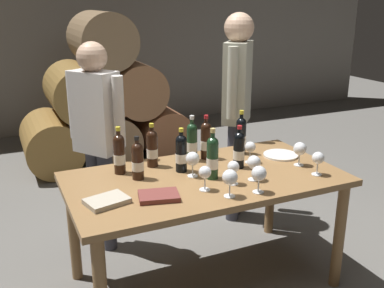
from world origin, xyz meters
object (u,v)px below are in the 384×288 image
at_px(leather_ledger, 107,201).
at_px(taster_seated_left, 97,131).
at_px(wine_glass_4, 193,159).
at_px(sommelier_presenting, 237,99).
at_px(wine_glass_3, 205,173).
at_px(tasting_notebook, 159,196).
at_px(wine_bottle_2, 152,148).
at_px(wine_glass_0, 230,178).
at_px(wine_glass_7, 233,168).
at_px(wine_bottle_8, 241,135).
at_px(wine_bottle_3, 239,149).
at_px(wine_bottle_4, 138,160).
at_px(wine_bottle_6, 119,153).
at_px(wine_bottle_7, 206,140).
at_px(wine_bottle_1, 192,141).
at_px(dining_table, 205,189).
at_px(wine_bottle_0, 212,157).
at_px(wine_glass_1, 259,174).
at_px(wine_glass_5, 254,163).
at_px(wine_bottle_5, 181,153).
at_px(wine_glass_2, 300,149).
at_px(wine_glass_8, 318,159).
at_px(serving_plate, 281,155).
at_px(wine_glass_6, 250,148).

bearing_deg(leather_ledger, taster_seated_left, 66.08).
relative_size(wine_glass_4, sommelier_presenting, 0.09).
relative_size(wine_glass_3, tasting_notebook, 0.67).
xyz_separation_m(wine_bottle_2, wine_glass_0, (0.23, -0.63, -0.01)).
bearing_deg(wine_glass_0, wine_glass_7, 54.71).
xyz_separation_m(wine_bottle_8, sommelier_presenting, (0.23, 0.47, 0.15)).
xyz_separation_m(wine_bottle_3, wine_glass_4, (-0.34, -0.02, -0.01)).
bearing_deg(wine_bottle_4, wine_bottle_6, 118.79).
bearing_deg(wine_bottle_6, wine_glass_0, -52.40).
bearing_deg(wine_bottle_7, wine_bottle_1, 178.50).
relative_size(wine_bottle_4, tasting_notebook, 1.23).
relative_size(wine_bottle_2, wine_bottle_3, 1.03).
relative_size(wine_glass_3, leather_ledger, 0.67).
relative_size(wine_bottle_3, leather_ledger, 1.29).
relative_size(dining_table, wine_bottle_0, 5.33).
relative_size(wine_glass_1, wine_glass_7, 1.10).
height_order(wine_bottle_8, wine_glass_5, wine_bottle_8).
xyz_separation_m(wine_glass_0, wine_glass_5, (0.25, 0.15, -0.00)).
distance_m(wine_bottle_5, wine_glass_1, 0.55).
distance_m(wine_glass_2, wine_glass_7, 0.56).
distance_m(wine_bottle_6, taster_seated_left, 0.46).
bearing_deg(wine_glass_8, serving_plate, 90.22).
bearing_deg(wine_glass_3, wine_bottle_0, 50.04).
bearing_deg(leather_ledger, wine_bottle_5, 12.22).
bearing_deg(wine_bottle_8, wine_glass_5, -111.02).
height_order(wine_bottle_8, tasting_notebook, wine_bottle_8).
distance_m(wine_bottle_4, wine_bottle_7, 0.56).
distance_m(wine_bottle_2, wine_bottle_3, 0.56).
bearing_deg(wine_bottle_5, leather_ledger, -153.72).
bearing_deg(sommelier_presenting, wine_glass_2, -89.84).
bearing_deg(wine_bottle_2, serving_plate, -11.40).
bearing_deg(leather_ledger, wine_glass_6, -1.61).
distance_m(wine_bottle_1, wine_glass_0, 0.63).
relative_size(dining_table, wine_glass_0, 10.58).
bearing_deg(wine_bottle_6, wine_bottle_3, -16.73).
xyz_separation_m(wine_bottle_5, wine_glass_3, (0.01, -0.33, -0.02)).
bearing_deg(wine_bottle_6, taster_seated_left, 94.48).
bearing_deg(wine_glass_2, wine_bottle_6, 162.53).
relative_size(wine_bottle_5, tasting_notebook, 1.30).
bearing_deg(wine_bottle_8, taster_seated_left, 154.55).
distance_m(wine_bottle_4, wine_bottle_5, 0.29).
height_order(wine_bottle_0, wine_glass_8, wine_bottle_0).
distance_m(wine_bottle_3, wine_bottle_7, 0.27).
xyz_separation_m(dining_table, wine_bottle_1, (0.04, 0.30, 0.23)).
bearing_deg(wine_bottle_1, wine_glass_7, -83.85).
bearing_deg(wine_glass_4, wine_bottle_1, 66.50).
bearing_deg(wine_bottle_4, wine_bottle_0, -23.22).
height_order(wine_bottle_3, serving_plate, wine_bottle_3).
xyz_separation_m(wine_glass_4, tasting_notebook, (-0.30, -0.22, -0.10)).
bearing_deg(wine_glass_7, wine_bottle_4, 147.50).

